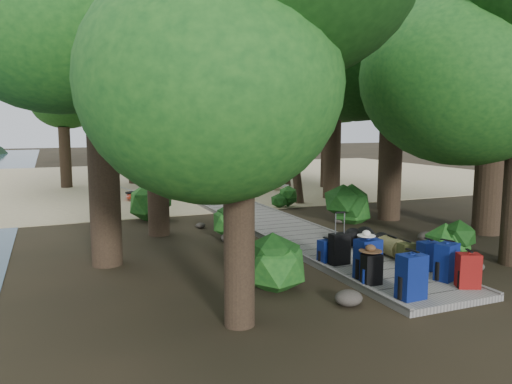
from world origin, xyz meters
name	(u,v)px	position (x,y,z in m)	size (l,w,h in m)	color
ground	(311,243)	(0.00, 0.00, 0.00)	(120.00, 120.00, 0.00)	#2F2417
sand_beach	(169,180)	(0.00, 16.00, 0.01)	(40.00, 22.00, 0.02)	tan
boardwalk	(293,233)	(0.00, 1.00, 0.06)	(2.00, 12.00, 0.12)	gray
backpack_left_a	(412,274)	(-0.61, -4.55, 0.54)	(0.45, 0.31, 0.84)	navy
backpack_left_b	(372,268)	(-0.77, -3.66, 0.43)	(0.34, 0.24, 0.62)	black
backpack_left_c	(368,257)	(-0.63, -3.35, 0.54)	(0.45, 0.32, 0.84)	navy
backpack_left_d	(327,250)	(-0.75, -2.04, 0.38)	(0.34, 0.25, 0.52)	navy
backpack_right_a	(468,269)	(0.71, -4.47, 0.46)	(0.38, 0.27, 0.68)	maroon
backpack_right_b	(447,260)	(0.68, -3.98, 0.50)	(0.43, 0.30, 0.77)	navy
backpack_right_c	(428,254)	(0.79, -3.36, 0.44)	(0.38, 0.27, 0.65)	navy
backpack_right_d	(407,253)	(0.66, -2.88, 0.38)	(0.34, 0.24, 0.51)	#3F431D
duffel_right_khaki	(392,247)	(0.82, -2.20, 0.33)	(0.42, 0.63, 0.42)	olive
duffel_right_black	(367,239)	(0.67, -1.47, 0.35)	(0.47, 0.75, 0.47)	black
suitcase_on_boardwalk	(339,249)	(-0.60, -2.30, 0.45)	(0.42, 0.23, 0.65)	black
lone_suitcase_on_sand	(222,191)	(0.27, 7.83, 0.37)	(0.44, 0.25, 0.70)	black
hat_brown	(371,248)	(-0.81, -3.66, 0.80)	(0.42, 0.42, 0.13)	#51351E
hat_white	(366,233)	(-0.72, -3.40, 1.01)	(0.34, 0.34, 0.11)	silver
kayak	(131,194)	(-3.03, 9.57, 0.19)	(0.76, 3.49, 0.35)	#B7270F
sun_lounger	(273,182)	(3.57, 10.06, 0.36)	(0.68, 2.09, 0.68)	silver
tree_right_b	(499,29)	(5.05, -0.87, 5.50)	(6.16, 6.16, 11.00)	black
tree_right_c	(394,59)	(3.88, 1.90, 5.00)	(5.78, 5.78, 10.00)	black
tree_right_d	(394,50)	(5.02, 3.43, 5.54)	(6.05, 6.05, 11.09)	black
tree_right_e	(334,76)	(4.60, 6.60, 4.94)	(5.49, 5.49, 9.88)	black
tree_right_f	(329,82)	(6.34, 9.83, 4.98)	(5.58, 5.58, 9.96)	black
tree_left_a	(239,102)	(-3.54, -4.20, 3.31)	(3.97, 3.97, 6.62)	black
tree_left_b	(99,43)	(-5.01, -0.05, 4.64)	(5.15, 5.15, 9.28)	black
tree_left_c	(155,81)	(-3.37, 2.46, 4.14)	(4.76, 4.76, 8.29)	black
tree_back_a	(133,87)	(-1.98, 15.01, 4.87)	(5.63, 5.63, 9.74)	black
tree_back_b	(201,90)	(1.79, 15.73, 4.86)	(5.45, 5.45, 9.73)	black
tree_back_c	(257,91)	(5.26, 16.11, 4.94)	(5.49, 5.49, 9.89)	black
tree_back_d	(63,108)	(-5.32, 14.52, 3.80)	(4.56, 4.56, 7.61)	black
palm_right_a	(301,100)	(2.89, 6.15, 3.93)	(4.61, 4.61, 7.86)	#174513
palm_right_b	(285,95)	(4.68, 11.13, 4.42)	(4.57, 4.57, 8.84)	#174513
palm_right_c	(220,106)	(1.93, 12.87, 3.91)	(4.92, 4.92, 7.82)	#174513
palm_left_a	(94,107)	(-4.59, 6.51, 3.57)	(4.49, 4.49, 7.15)	#174513
rock_left_a	(349,298)	(-1.57, -4.15, 0.13)	(0.47, 0.43, 0.26)	#4C473F
rock_left_b	(253,264)	(-2.23, -1.52, 0.09)	(0.32, 0.29, 0.18)	#4C473F
rock_left_c	(230,238)	(-1.88, 0.86, 0.13)	(0.47, 0.42, 0.26)	#4C473F
rock_left_d	(200,225)	(-2.07, 2.90, 0.08)	(0.28, 0.26, 0.16)	#4C473F
rock_right_a	(475,266)	(1.92, -3.49, 0.11)	(0.38, 0.35, 0.21)	#4C473F
rock_right_b	(427,237)	(2.82, -1.04, 0.13)	(0.48, 0.43, 0.26)	#4C473F
rock_right_c	(339,220)	(2.06, 1.94, 0.09)	(0.32, 0.29, 0.18)	#4C473F
shrub_left_a	(280,259)	(-2.27, -2.97, 0.57)	(1.26, 1.26, 1.13)	#154818
shrub_left_b	(233,224)	(-1.73, 1.01, 0.45)	(1.00, 1.00, 0.90)	#154818
shrub_left_c	(152,203)	(-3.14, 4.57, 0.57)	(1.27, 1.27, 1.14)	#154818
shrub_right_a	(448,241)	(1.95, -2.68, 0.45)	(1.01, 1.01, 0.91)	#154818
shrub_right_b	(352,205)	(2.36, 1.73, 0.58)	(1.28, 1.28, 1.16)	#154818
shrub_right_c	(282,198)	(1.76, 5.38, 0.35)	(0.77, 0.77, 0.69)	#154818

